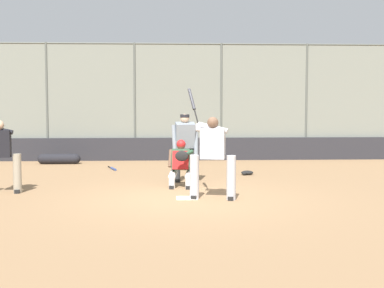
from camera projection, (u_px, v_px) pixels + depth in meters
ground_plane at (187, 198)px, 11.03m from camera, size 160.00×160.00×0.00m
home_plate_marker at (187, 198)px, 11.03m from camera, size 0.43×0.43×0.01m
backstop_fence at (178, 99)px, 18.45m from camera, size 15.03×0.08×4.04m
padding_wall at (178, 149)px, 18.48m from camera, size 14.65×0.18×0.78m
bleachers_beyond at (205, 138)px, 21.47m from camera, size 10.47×3.05×1.80m
batter_at_plate at (212, 154)px, 10.85m from camera, size 0.96×0.81×2.27m
catcher_behind_plate at (181, 163)px, 12.38m from camera, size 0.61×0.74×1.12m
umpire_home at (185, 146)px, 13.29m from camera, size 0.69×0.47×1.70m
spare_bat_near_backstop at (113, 169)px, 15.84m from camera, size 0.34×0.86×0.07m
fielding_glove_on_dirt at (247, 173)px, 14.65m from camera, size 0.33×0.25×0.12m
equipment_bag_dugout_side at (59, 159)px, 17.34m from camera, size 1.38×0.33×0.33m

